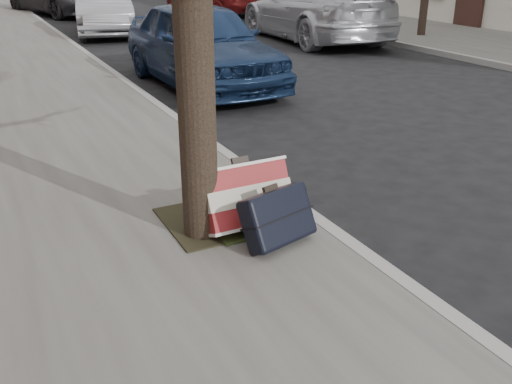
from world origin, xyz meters
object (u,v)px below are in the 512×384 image
suitcase_red (246,196)px  car_near_mid (104,9)px  car_near_front (201,44)px  suitcase_navy (278,217)px

suitcase_red → car_near_mid: bearing=80.3°
suitcase_red → car_near_mid: 12.98m
suitcase_red → car_near_front: (1.83, 5.52, 0.32)m
suitcase_red → car_near_front: size_ratio=0.17×
car_near_front → car_near_mid: 7.33m
suitcase_navy → car_near_front: car_near_front is taller
suitcase_red → car_near_mid: car_near_mid is taller
car_near_front → suitcase_navy: bearing=-107.1°
suitcase_red → car_near_mid: (1.86, 12.84, 0.28)m
car_near_front → car_near_mid: car_near_front is taller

